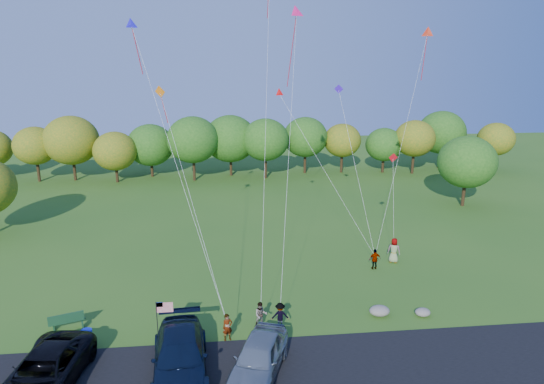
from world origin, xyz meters
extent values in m
plane|color=#305F1B|center=(0.00, 0.00, 0.00)|extent=(140.00, 140.00, 0.00)
cube|color=black|center=(0.00, -4.00, 0.03)|extent=(44.00, 6.00, 0.06)
cylinder|color=#362513|center=(-29.28, 38.84, 1.28)|extent=(0.36, 0.36, 2.57)
cylinder|color=#362513|center=(-24.37, 38.95, 1.55)|extent=(0.36, 0.36, 3.10)
ellipsoid|color=#386719|center=(-24.37, 38.95, 5.13)|extent=(6.26, 6.26, 5.63)
cylinder|color=#362513|center=(-20.60, 36.42, 1.29)|extent=(0.36, 0.36, 2.58)
ellipsoid|color=#386719|center=(-20.60, 36.42, 4.87)|extent=(7.02, 7.02, 6.32)
cylinder|color=#362513|center=(-15.08, 37.51, 1.16)|extent=(0.36, 0.36, 2.32)
ellipsoid|color=#386719|center=(-15.08, 37.51, 4.57)|extent=(6.91, 6.91, 6.22)
cylinder|color=#362513|center=(-10.58, 37.10, 1.11)|extent=(0.36, 0.36, 2.22)
ellipsoid|color=#386719|center=(-10.58, 37.10, 4.31)|extent=(6.43, 6.43, 5.79)
cylinder|color=#362513|center=(-4.74, 39.88, 1.41)|extent=(0.36, 0.36, 2.82)
ellipsoid|color=#386719|center=(-4.74, 39.88, 4.76)|extent=(5.95, 5.95, 5.35)
cylinder|color=#362513|center=(-0.52, 36.72, 1.26)|extent=(0.36, 0.36, 2.51)
ellipsoid|color=#386719|center=(-0.52, 36.72, 4.55)|extent=(6.28, 6.28, 5.65)
cylinder|color=#362513|center=(5.04, 37.26, 1.39)|extent=(0.36, 0.36, 2.78)
ellipsoid|color=#1E5717|center=(5.04, 37.26, 4.75)|extent=(6.07, 6.07, 5.46)
cylinder|color=#362513|center=(9.34, 37.53, 1.53)|extent=(0.36, 0.36, 3.05)
ellipsoid|color=#1E5717|center=(9.34, 37.53, 4.64)|extent=(4.87, 4.87, 4.38)
cylinder|color=#362513|center=(15.36, 38.93, 1.57)|extent=(0.36, 0.36, 3.14)
ellipsoid|color=#386719|center=(15.36, 38.93, 5.26)|extent=(6.52, 6.52, 5.87)
cylinder|color=#362513|center=(20.32, 36.03, 1.24)|extent=(0.36, 0.36, 2.49)
ellipsoid|color=#1E5717|center=(20.32, 36.03, 4.68)|extent=(6.74, 6.74, 6.07)
cylinder|color=#362513|center=(25.33, 39.61, 1.15)|extent=(0.36, 0.36, 2.30)
ellipsoid|color=#386719|center=(25.33, 39.61, 3.88)|extent=(4.84, 4.84, 4.36)
cylinder|color=#362513|center=(29.84, 38.32, 1.15)|extent=(0.36, 0.36, 2.29)
ellipsoid|color=#1E5717|center=(29.84, 38.32, 4.15)|extent=(5.71, 5.71, 5.13)
cylinder|color=#362513|center=(34.50, 36.48, 1.27)|extent=(0.36, 0.36, 2.55)
ellipsoid|color=#386719|center=(34.50, 36.48, 4.72)|extent=(6.67, 6.67, 6.00)
cylinder|color=#362513|center=(24.00, 22.00, 1.40)|extent=(0.36, 0.36, 2.80)
ellipsoid|color=#1E5717|center=(24.00, 22.00, 4.75)|extent=(6.00, 6.00, 5.40)
imported|color=black|center=(-9.93, -4.07, 0.94)|extent=(3.73, 6.66, 1.76)
imported|color=black|center=(-3.67, -3.59, 1.01)|extent=(3.10, 6.71, 1.90)
imported|color=#909799|center=(0.18, -4.06, 0.98)|extent=(3.90, 5.81, 1.84)
imported|color=#4C4C59|center=(-1.29, -0.80, 0.79)|extent=(0.67, 0.56, 1.58)
imported|color=#4C4C59|center=(0.66, 0.34, 0.78)|extent=(0.78, 0.62, 1.56)
imported|color=#4C4C59|center=(1.77, 0.16, 0.78)|extent=(1.03, 0.61, 1.56)
imported|color=#4C4C59|center=(9.76, 7.46, 0.79)|extent=(0.94, 0.44, 1.57)
imported|color=#4C4C59|center=(11.58, 8.52, 0.97)|extent=(1.11, 0.94, 1.94)
cube|color=#173F24|center=(-10.48, 1.33, 0.45)|extent=(1.88, 0.75, 0.06)
cube|color=#173F24|center=(-10.48, 1.13, 0.78)|extent=(1.85, 0.69, 0.59)
cube|color=#173F24|center=(-11.29, 1.33, 0.23)|extent=(0.24, 0.49, 0.45)
cube|color=#173F24|center=(-9.68, 1.33, 0.23)|extent=(0.24, 0.49, 0.45)
cylinder|color=#0B1AAE|center=(-8.95, -0.46, 0.45)|extent=(0.60, 0.60, 0.90)
cylinder|color=black|center=(-5.10, -0.70, 1.25)|extent=(0.05, 0.05, 2.50)
cube|color=red|center=(-4.65, -0.70, 2.15)|extent=(0.90, 0.60, 0.02)
cube|color=navy|center=(-4.92, -0.69, 2.33)|extent=(0.36, 0.02, 0.28)
ellipsoid|color=gray|center=(7.97, 0.88, 0.31)|extent=(1.25, 0.98, 0.62)
ellipsoid|color=gray|center=(10.58, 0.55, 0.24)|extent=(0.94, 0.78, 0.49)
cone|color=#F21A6E|center=(4.41, 12.35, 18.40)|extent=(1.33, 0.99, 1.06)
cone|color=#1C14CE|center=(-6.89, 8.98, 17.27)|extent=(0.97, 0.72, 0.84)
cone|color=red|center=(3.03, 11.17, 12.70)|extent=(0.75, 0.44, 0.70)
cone|color=red|center=(14.67, 12.81, 17.03)|extent=(1.04, 0.76, 0.98)
cube|color=red|center=(11.38, 9.51, 8.01)|extent=(0.71, 0.18, 0.70)
cube|color=orange|center=(-5.41, 9.59, 12.95)|extent=(0.73, 0.48, 0.83)
cube|color=#4215D9|center=(8.14, 13.92, 12.78)|extent=(0.67, 0.38, 0.73)
camera|label=1|loc=(-1.37, -24.76, 15.22)|focal=32.00mm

